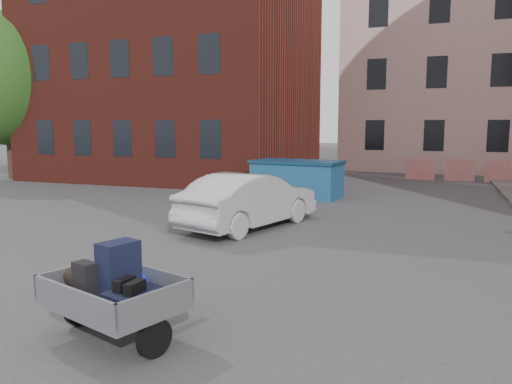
% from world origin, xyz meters
% --- Properties ---
extents(ground, '(120.00, 120.00, 0.00)m').
position_xyz_m(ground, '(0.00, 0.00, 0.00)').
color(ground, '#38383A').
rests_on(ground, ground).
extents(building_brick, '(12.00, 10.00, 14.00)m').
position_xyz_m(building_brick, '(-9.00, 13.00, 7.00)').
color(building_brick, '#591E16').
rests_on(building_brick, ground).
extents(building_pink, '(16.00, 8.00, 14.00)m').
position_xyz_m(building_pink, '(6.00, 22.00, 7.00)').
color(building_pink, '#C7A199').
rests_on(building_pink, ground).
extents(far_building, '(6.00, 6.00, 8.00)m').
position_xyz_m(far_building, '(-20.00, 22.00, 4.00)').
color(far_building, maroon).
rests_on(far_building, ground).
extents(tree, '(5.28, 5.28, 8.30)m').
position_xyz_m(tree, '(-16.00, 9.00, 5.17)').
color(tree, '#3D2B1C').
rests_on(tree, ground).
extents(barriers, '(4.70, 0.18, 1.00)m').
position_xyz_m(barriers, '(4.20, 15.00, 0.50)').
color(barriers, red).
rests_on(barriers, ground).
extents(trailer, '(1.86, 1.97, 1.20)m').
position_xyz_m(trailer, '(-0.26, -4.71, 0.61)').
color(trailer, black).
rests_on(trailer, ground).
extents(dumpster, '(3.28, 1.96, 1.31)m').
position_xyz_m(dumpster, '(-1.41, 7.55, 0.66)').
color(dumpster, '#1B5281').
rests_on(dumpster, ground).
extents(silver_car, '(2.58, 4.39, 1.37)m').
position_xyz_m(silver_car, '(-1.09, 2.03, 0.68)').
color(silver_car, '#AEB0B6').
rests_on(silver_car, ground).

